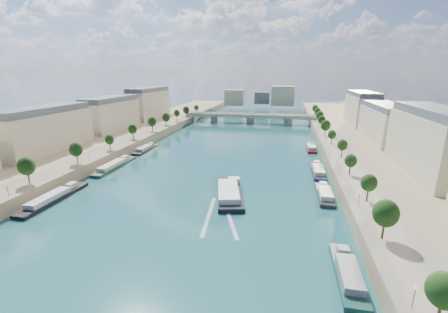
% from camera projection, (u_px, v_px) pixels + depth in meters
% --- Properties ---
extents(ground, '(700.00, 700.00, 0.00)m').
position_uv_depth(ground, '(222.00, 160.00, 149.98)').
color(ground, '#0E363E').
rests_on(ground, ground).
extents(quay_left, '(44.00, 520.00, 5.00)m').
position_uv_depth(quay_left, '(93.00, 148.00, 163.57)').
color(quay_left, '#9E8460').
rests_on(quay_left, ground).
extents(quay_right, '(44.00, 520.00, 5.00)m').
position_uv_depth(quay_right, '(377.00, 164.00, 135.02)').
color(quay_right, '#9E8460').
rests_on(quay_right, ground).
extents(pave_left, '(14.00, 520.00, 0.10)m').
position_uv_depth(pave_left, '(118.00, 145.00, 159.91)').
color(pave_left, gray).
rests_on(pave_left, quay_left).
extents(pave_right, '(14.00, 520.00, 0.10)m').
position_uv_depth(pave_right, '(343.00, 156.00, 137.31)').
color(pave_right, gray).
rests_on(pave_right, quay_right).
extents(trees_left, '(4.80, 268.80, 8.26)m').
position_uv_depth(trees_left, '(122.00, 134.00, 159.93)').
color(trees_left, '#382B1E').
rests_on(trees_left, ground).
extents(trees_right, '(4.80, 268.80, 8.26)m').
position_uv_depth(trees_right, '(336.00, 140.00, 145.65)').
color(trees_right, '#382B1E').
rests_on(trees_right, ground).
extents(lamps_left, '(0.36, 200.36, 4.28)m').
position_uv_depth(lamps_left, '(114.00, 144.00, 148.86)').
color(lamps_left, black).
rests_on(lamps_left, ground).
extents(lamps_right, '(0.36, 200.36, 4.28)m').
position_uv_depth(lamps_right, '(331.00, 148.00, 142.17)').
color(lamps_right, black).
rests_on(lamps_right, ground).
extents(buildings_left, '(16.00, 226.00, 23.20)m').
position_uv_depth(buildings_left, '(83.00, 118.00, 173.68)').
color(buildings_left, beige).
rests_on(buildings_left, ground).
extents(buildings_right, '(16.00, 226.00, 23.20)m').
position_uv_depth(buildings_right, '(404.00, 130.00, 139.97)').
color(buildings_right, beige).
rests_on(buildings_right, ground).
extents(skyline, '(79.00, 42.00, 22.00)m').
position_uv_depth(skyline, '(264.00, 97.00, 352.16)').
color(skyline, beige).
rests_on(skyline, ground).
extents(bridge, '(112.00, 12.00, 8.15)m').
position_uv_depth(bridge, '(250.00, 117.00, 257.74)').
color(bridge, '#C1B79E').
rests_on(bridge, ground).
extents(tour_barge, '(15.02, 30.81, 4.03)m').
position_uv_depth(tour_barge, '(229.00, 192.00, 106.29)').
color(tour_barge, black).
rests_on(tour_barge, ground).
extents(wake, '(13.45, 25.98, 0.04)m').
position_uv_depth(wake, '(219.00, 216.00, 91.01)').
color(wake, silver).
rests_on(wake, ground).
extents(moored_barges_left, '(5.00, 152.60, 3.60)m').
position_uv_depth(moored_barges_left, '(80.00, 184.00, 114.61)').
color(moored_barges_left, '#1A1E39').
rests_on(moored_barges_left, ground).
extents(moored_barges_right, '(5.00, 134.40, 3.60)m').
position_uv_depth(moored_barges_right, '(321.00, 181.00, 117.78)').
color(moored_barges_right, '#1C473C').
rests_on(moored_barges_right, ground).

